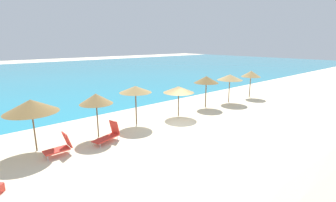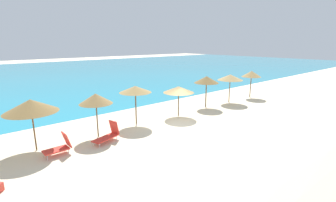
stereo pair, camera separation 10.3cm
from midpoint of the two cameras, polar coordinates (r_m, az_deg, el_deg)
The scene contains 11 objects.
ground_plane at distance 17.50m, azimuth 3.51°, elevation -5.36°, with size 160.00×160.00×0.00m, color beige.
sea_water at distance 49.46m, azimuth -27.07°, elevation 5.52°, with size 160.00×59.98×0.01m, color teal.
beach_umbrella_1 at distance 14.42m, azimuth -29.23°, elevation -0.99°, with size 2.68×2.68×2.82m.
beach_umbrella_2 at distance 15.14m, azimuth -16.35°, elevation 0.52°, with size 1.99×1.99×2.71m.
beach_umbrella_3 at distance 16.95m, azimuth -7.47°, elevation 2.71°, with size 2.23×2.23×2.75m.
beach_umbrella_4 at distance 18.79m, azimuth 2.65°, elevation 2.70°, with size 2.38×2.38×2.38m.
beach_umbrella_5 at distance 21.72m, azimuth 9.12°, elevation 4.94°, with size 2.16×2.16×2.78m.
beach_umbrella_6 at distance 23.94m, azimuth 14.46°, elevation 5.37°, with size 2.38×2.38×2.71m.
beach_umbrella_7 at distance 26.87m, azimuth 19.03°, elevation 5.98°, with size 1.97×1.97×2.78m.
lounge_chair_0 at distance 14.78m, azimuth -13.61°, elevation -7.63°, with size 1.77×1.06×1.15m.
lounge_chair_1 at distance 13.92m, azimuth -23.73°, elevation -9.64°, with size 1.34×0.69×1.13m.
Camera 2 is at (-11.56, -11.85, 5.67)m, focal length 26.10 mm.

